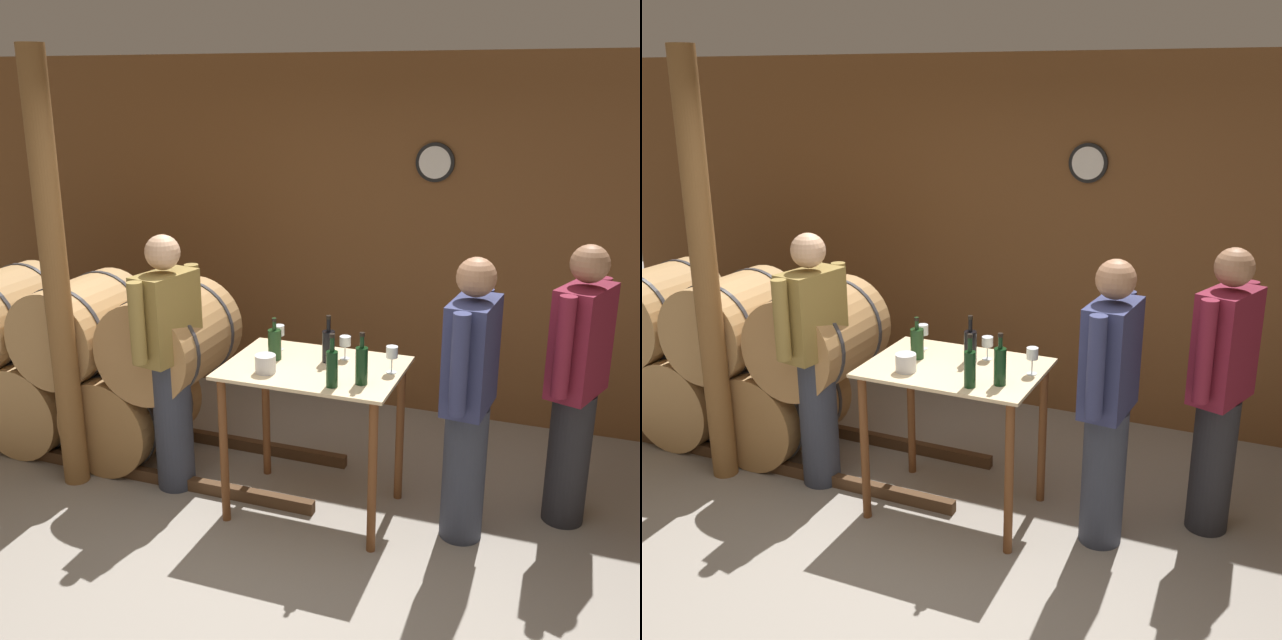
{
  "view_description": "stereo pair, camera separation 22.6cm",
  "coord_description": "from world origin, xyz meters",
  "views": [
    {
      "loc": [
        1.29,
        -2.89,
        2.49
      ],
      "look_at": [
        -0.13,
        0.97,
        1.18
      ],
      "focal_mm": 42.0,
      "sensor_mm": 36.0,
      "label": 1
    },
    {
      "loc": [
        1.5,
        -2.8,
        2.49
      ],
      "look_at": [
        -0.13,
        0.97,
        1.18
      ],
      "focal_mm": 42.0,
      "sensor_mm": 36.0,
      "label": 2
    }
  ],
  "objects": [
    {
      "name": "person_visitor_with_scarf",
      "position": [
        0.76,
        0.9,
        0.86
      ],
      "size": [
        0.25,
        0.59,
        1.64
      ],
      "color": "#333847",
      "rests_on": "ground_plane"
    },
    {
      "name": "ground_plane",
      "position": [
        0.0,
        0.0,
        0.0
      ],
      "size": [
        14.0,
        14.0,
        0.0
      ],
      "primitive_type": "plane",
      "color": "gray"
    },
    {
      "name": "wine_bottle_center",
      "position": [
        0.07,
        0.62,
        1.04
      ],
      "size": [
        0.06,
        0.06,
        0.3
      ],
      "color": "black",
      "rests_on": "tasting_table"
    },
    {
      "name": "wine_glass_near_right",
      "position": [
        0.32,
        0.93,
        1.05
      ],
      "size": [
        0.07,
        0.07,
        0.16
      ],
      "color": "silver",
      "rests_on": "tasting_table"
    },
    {
      "name": "wooden_post",
      "position": [
        -1.71,
        0.66,
        1.35
      ],
      "size": [
        0.16,
        0.16,
        2.7
      ],
      "color": "brown",
      "rests_on": "ground_plane"
    },
    {
      "name": "person_host",
      "position": [
        1.3,
        1.27,
        0.88
      ],
      "size": [
        0.34,
        0.56,
        1.67
      ],
      "color": "#232328",
      "rests_on": "ground_plane"
    },
    {
      "name": "wine_glass_near_center",
      "position": [
        -0.0,
        1.05,
        1.04
      ],
      "size": [
        0.07,
        0.07,
        0.14
      ],
      "color": "silver",
      "rests_on": "tasting_table"
    },
    {
      "name": "wine_bottle_far_left",
      "position": [
        -0.39,
        0.9,
        1.03
      ],
      "size": [
        0.08,
        0.08,
        0.25
      ],
      "color": "#193819",
      "rests_on": "tasting_table"
    },
    {
      "name": "person_visitor_bearded",
      "position": [
        -1.06,
        0.83,
        0.87
      ],
      "size": [
        0.29,
        0.58,
        1.64
      ],
      "color": "#333847",
      "rests_on": "ground_plane"
    },
    {
      "name": "wine_glass_near_left",
      "position": [
        -0.43,
        1.06,
        1.05
      ],
      "size": [
        0.07,
        0.07,
        0.16
      ],
      "color": "silver",
      "rests_on": "tasting_table"
    },
    {
      "name": "barrel_rack",
      "position": [
        -2.08,
        1.11,
        0.6
      ],
      "size": [
        4.29,
        0.77,
        1.24
      ],
      "color": "#4C331E",
      "rests_on": "ground_plane"
    },
    {
      "name": "wine_bottle_left",
      "position": [
        -0.08,
        0.97,
        1.03
      ],
      "size": [
        0.07,
        0.07,
        0.28
      ],
      "color": "black",
      "rests_on": "tasting_table"
    },
    {
      "name": "wine_bottle_right",
      "position": [
        0.2,
        0.71,
        1.04
      ],
      "size": [
        0.07,
        0.07,
        0.29
      ],
      "color": "black",
      "rests_on": "tasting_table"
    },
    {
      "name": "ice_bucket",
      "position": [
        -0.35,
        0.69,
        0.98
      ],
      "size": [
        0.12,
        0.12,
        0.1
      ],
      "color": "silver",
      "rests_on": "tasting_table"
    },
    {
      "name": "tasting_table",
      "position": [
        -0.13,
        0.87,
        0.74
      ],
      "size": [
        1.01,
        0.71,
        0.93
      ],
      "color": "beige",
      "rests_on": "ground_plane"
    },
    {
      "name": "back_wall",
      "position": [
        0.0,
        2.54,
        1.35
      ],
      "size": [
        8.4,
        0.08,
        2.7
      ],
      "color": "brown",
      "rests_on": "ground_plane"
    }
  ]
}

